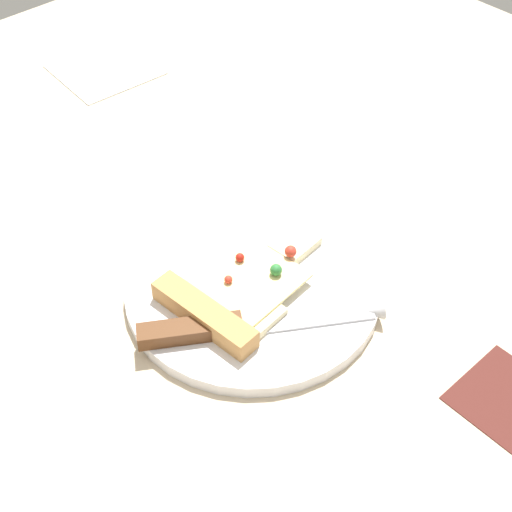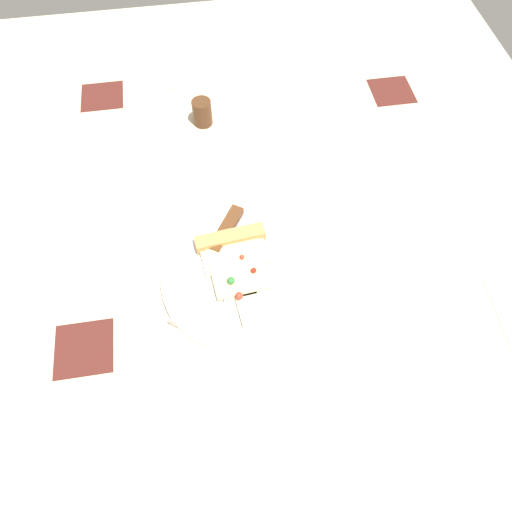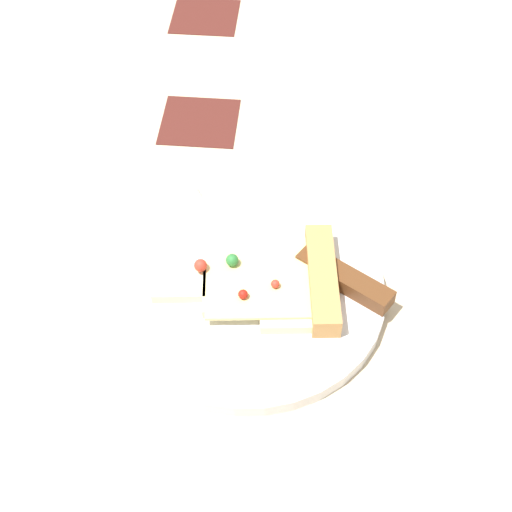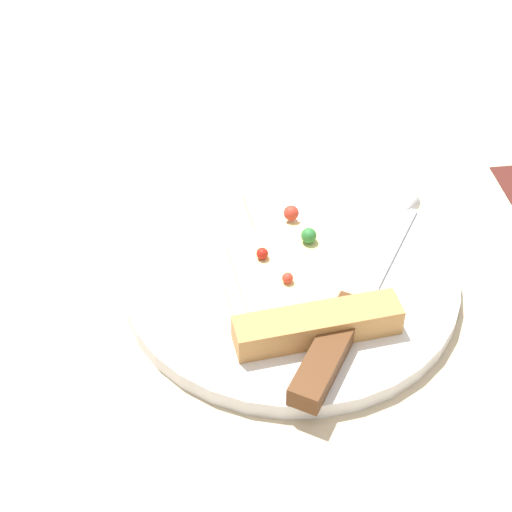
# 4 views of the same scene
# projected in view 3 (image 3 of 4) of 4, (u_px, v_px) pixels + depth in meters

# --- Properties ---
(ground_plane) EXTENTS (1.54, 1.54, 0.03)m
(ground_plane) POSITION_uv_depth(u_px,v_px,m) (311.00, 257.00, 0.80)
(ground_plane) COLOR #C6B293
(ground_plane) RESTS_ON ground
(plate) EXTENTS (0.26, 0.26, 0.01)m
(plate) POSITION_uv_depth(u_px,v_px,m) (248.00, 292.00, 0.75)
(plate) COLOR silver
(plate) RESTS_ON ground_plane
(pizza_slice) EXTENTS (0.12, 0.18, 0.03)m
(pizza_slice) POSITION_uv_depth(u_px,v_px,m) (275.00, 282.00, 0.73)
(pizza_slice) COLOR beige
(pizza_slice) RESTS_ON plate
(knife) EXTENTS (0.15, 0.21, 0.02)m
(knife) POSITION_uv_depth(u_px,v_px,m) (305.00, 258.00, 0.76)
(knife) COLOR silver
(knife) RESTS_ON plate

